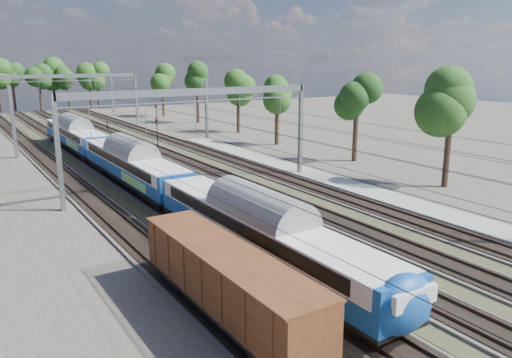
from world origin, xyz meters
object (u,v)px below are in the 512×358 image
freight_boxcar (226,280)px  signal_far (157,116)px  worker (108,126)px  emu_train (133,160)px  signal_near (157,135)px

freight_boxcar → signal_far: 54.49m
freight_boxcar → worker: bearing=78.1°
emu_train → worker: size_ratio=38.89×
emu_train → signal_near: 11.47m
signal_far → freight_boxcar: bearing=-125.2°
emu_train → signal_near: bearing=57.4°
worker → emu_train: bearing=-178.9°
emu_train → freight_boxcar: (-4.50, -25.17, -0.65)m
worker → signal_near: size_ratio=0.33×
emu_train → signal_far: bearing=64.3°
emu_train → signal_far: signal_far is taller
emu_train → signal_far: 29.42m
signal_near → emu_train: bearing=-102.1°
freight_boxcar → worker: 64.75m
worker → signal_far: 12.56m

